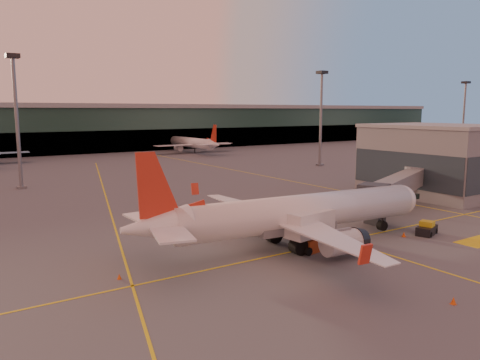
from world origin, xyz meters
TOP-DOWN VIEW (x-y plane):
  - ground at (0.00, 0.00)m, footprint 600.00×600.00m
  - taxi_markings at (-7.32, 44.49)m, footprint 100.12×173.00m
  - terminal at (0.00, 141.79)m, footprint 400.00×20.00m
  - gate_building at (41.93, 17.93)m, footprint 18.40×22.40m
  - mast_west_near at (-20.00, 66.00)m, footprint 2.40×2.40m
  - mast_east_near at (55.00, 62.00)m, footprint 2.40×2.40m
  - mast_east_far at (130.00, 66.00)m, footprint 2.40×2.40m
  - main_airplane at (-1.61, 6.34)m, footprint 37.42×33.80m
  - jet_bridge at (24.47, 12.04)m, footprint 25.55×12.98m
  - catering_truck at (-0.87, 4.27)m, footprint 5.87×3.09m
  - pushback_tug at (15.55, 1.26)m, footprint 3.66×2.68m
  - cone_nose at (19.05, 4.15)m, footprint 0.40×0.40m
  - cone_tail at (-21.08, 7.27)m, footprint 0.40×0.40m
  - cone_wing_right at (-1.15, -12.68)m, footprint 0.46×0.46m
  - cone_wing_left at (-1.58, 22.38)m, footprint 0.49×0.49m
  - cone_fwd at (12.27, 2.09)m, footprint 0.48×0.48m

SIDE VIEW (x-z plane):
  - ground at x=0.00m, z-range 0.00..0.00m
  - taxi_markings at x=-7.32m, z-range 0.00..0.01m
  - cone_nose at x=19.05m, z-range -0.01..0.49m
  - cone_tail at x=-21.08m, z-range -0.01..0.50m
  - cone_wing_right at x=-1.15m, z-range -0.01..0.57m
  - cone_fwd at x=12.27m, z-range -0.01..0.60m
  - cone_wing_left at x=-1.58m, z-range -0.01..0.61m
  - pushback_tug at x=15.55m, z-range -0.16..1.53m
  - catering_truck at x=-0.87m, z-range 0.30..4.66m
  - main_airplane at x=-1.61m, z-range -1.98..9.31m
  - jet_bridge at x=24.47m, z-range 1.07..6.74m
  - gate_building at x=41.93m, z-range -0.01..12.59m
  - terminal at x=0.00m, z-range -0.04..17.56m
  - mast_west_near at x=-20.00m, z-range 2.06..27.66m
  - mast_east_near at x=55.00m, z-range 2.06..27.66m
  - mast_east_far at x=130.00m, z-range 2.06..27.66m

